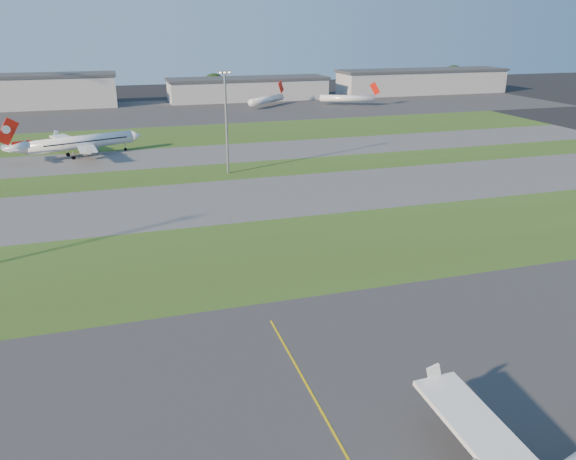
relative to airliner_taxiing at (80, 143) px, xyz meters
name	(u,v)px	position (x,y,z in m)	size (l,w,h in m)	color
grass_strip_a	(205,262)	(22.22, -88.29, -4.09)	(300.00, 34.00, 0.01)	#36501A
taxiway_a	(181,204)	(22.22, -55.29, -4.09)	(300.00, 32.00, 0.01)	#515154
grass_strip_b	(169,176)	(22.22, -30.29, -4.09)	(300.00, 18.00, 0.01)	#36501A
taxiway_b	(161,158)	(22.22, -8.29, -4.09)	(300.00, 26.00, 0.01)	#515154
grass_strip_c	(153,137)	(22.22, 24.71, -4.09)	(300.00, 40.00, 0.01)	#36501A
apron_far	(142,113)	(22.22, 84.71, -4.09)	(400.00, 80.00, 0.01)	#333335
airliner_taxiing	(80,143)	(0.00, 0.00, 0.00)	(35.87, 30.33, 11.67)	white
mini_jet_near	(267,100)	(79.59, 87.02, -0.82)	(22.46, 20.37, 9.48)	white
mini_jet_far	(347,98)	(117.87, 80.52, -0.82)	(26.80, 13.55, 9.48)	white
light_mast_centre	(226,116)	(37.22, -32.29, 10.72)	(3.20, 0.70, 25.80)	gray
hangar_west	(37,91)	(-22.78, 114.71, 3.54)	(71.40, 23.00, 15.20)	#9B9DA3
hangar_east	(248,89)	(77.22, 114.71, 1.54)	(81.60, 23.00, 11.20)	#9B9DA3
hangar_far_east	(422,81)	(177.22, 114.71, 2.54)	(96.90, 23.00, 13.20)	#9B9DA3
tree_mid_west	(95,91)	(2.22, 125.71, 1.74)	(9.90, 9.90, 10.80)	black
tree_mid_east	(214,85)	(62.22, 128.71, 2.71)	(11.55, 11.55, 12.60)	black
tree_east	(348,82)	(137.22, 126.71, 2.06)	(10.45, 10.45, 11.40)	black
tree_far_east	(453,76)	(207.22, 130.71, 3.37)	(12.65, 12.65, 13.80)	black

